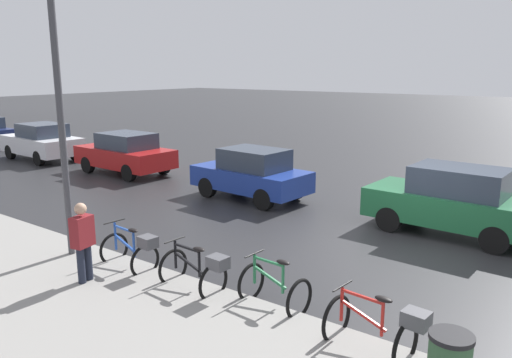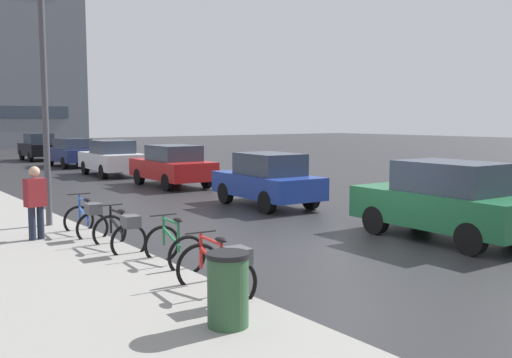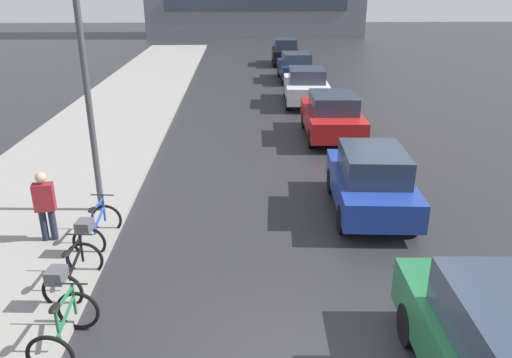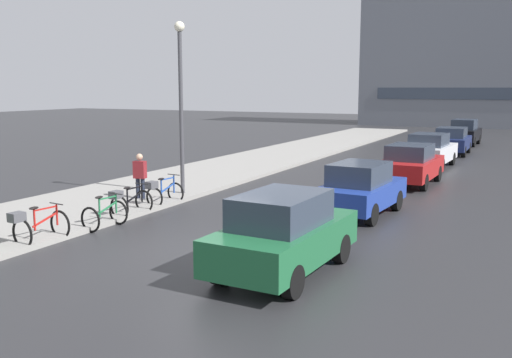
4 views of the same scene
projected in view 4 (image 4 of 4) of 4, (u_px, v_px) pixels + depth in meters
ground_plane at (204, 251)px, 13.46m from camera, size 140.00×140.00×0.00m
sidewalk_kerb at (207, 174)px, 24.93m from camera, size 4.80×60.00×0.14m
bicycle_nearest at (36, 225)px, 13.87m from camera, size 0.85×1.46×0.96m
bicycle_second at (105, 215)px, 15.51m from camera, size 0.78×1.14×0.94m
bicycle_third at (128, 201)px, 16.90m from camera, size 0.78×1.41×0.93m
bicycle_farthest at (162, 192)px, 18.43m from camera, size 0.78×1.41×0.97m
car_green at (284, 233)px, 11.68m from camera, size 1.93×4.07×1.70m
car_blue at (360, 189)px, 17.10m from camera, size 1.99×3.85×1.60m
car_red at (410, 164)px, 22.55m from camera, size 1.99×4.15×1.60m
car_white at (429, 150)px, 27.45m from camera, size 2.10×4.25×1.64m
car_navy at (452, 141)px, 32.68m from camera, size 1.86×3.90×1.56m
car_black at (464, 132)px, 38.09m from camera, size 1.89×3.82×1.72m
pedestrian at (140, 175)px, 18.96m from camera, size 0.43×0.30×1.65m
streetlamp at (181, 91)px, 19.51m from camera, size 0.35×0.35×6.01m
building_facade_main at (481, 33)px, 55.69m from camera, size 21.90×7.83×18.08m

